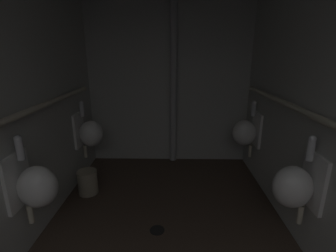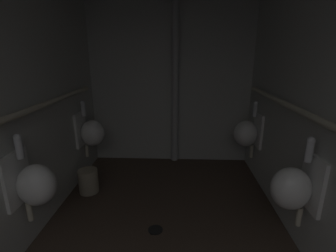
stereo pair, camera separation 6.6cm
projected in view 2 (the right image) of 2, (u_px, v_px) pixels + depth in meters
name	position (u px, v px, depth m)	size (l,w,h in m)	color
wall_right	(336.00, 113.00, 1.68)	(0.06, 3.94, 2.44)	#B7B9B1
wall_back	(171.00, 81.00, 3.58)	(2.45, 0.06, 2.44)	#B7B9B1
urinal_left_mid	(34.00, 184.00, 1.95)	(0.32, 0.30, 0.76)	white
urinal_left_far	(91.00, 132.00, 3.20)	(0.32, 0.30, 0.76)	white
urinal_right_mid	(294.00, 187.00, 1.90)	(0.32, 0.30, 0.76)	white
urinal_right_far	(247.00, 133.00, 3.18)	(0.32, 0.30, 0.76)	white
supply_pipe_left	(7.00, 119.00, 1.76)	(0.06, 3.16, 0.06)	beige
supply_pipe_right	(321.00, 121.00, 1.69)	(0.06, 3.25, 0.06)	beige
standpipe_back_wall	(175.00, 82.00, 3.47)	(0.10, 0.10, 2.39)	#B2B2B2
floor_drain	(155.00, 230.00, 2.34)	(0.14, 0.14, 0.01)	black
waste_bin	(88.00, 181.00, 2.94)	(0.23, 0.23, 0.28)	#9E937A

